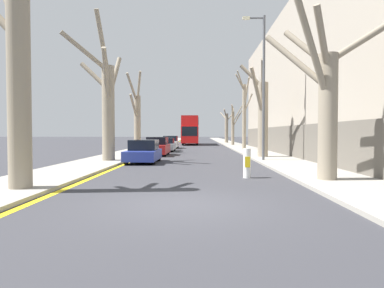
# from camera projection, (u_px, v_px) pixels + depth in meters

# --- Properties ---
(ground_plane) EXTENTS (300.00, 300.00, 0.00)m
(ground_plane) POSITION_uv_depth(u_px,v_px,m) (180.00, 205.00, 8.46)
(ground_plane) COLOR #333338
(sidewalk_left) EXTENTS (3.09, 120.00, 0.12)m
(sidewalk_left) POSITION_uv_depth(u_px,v_px,m) (165.00, 143.00, 58.54)
(sidewalk_left) COLOR gray
(sidewalk_left) RESTS_ON ground
(sidewalk_right) EXTENTS (3.09, 120.00, 0.12)m
(sidewalk_right) POSITION_uv_depth(u_px,v_px,m) (229.00, 143.00, 58.29)
(sidewalk_right) COLOR gray
(sidewalk_right) RESTS_ON ground
(building_facade_right) EXTENTS (10.08, 34.39, 11.49)m
(building_facade_right) POSITION_uv_depth(u_px,v_px,m) (338.00, 86.00, 28.51)
(building_facade_right) COLOR #9E9384
(building_facade_right) RESTS_ON ground
(kerb_line_stripe) EXTENTS (0.24, 120.00, 0.01)m
(kerb_line_stripe) POSITION_uv_depth(u_px,v_px,m) (175.00, 143.00, 58.50)
(kerb_line_stripe) COLOR yellow
(kerb_line_stripe) RESTS_ON ground
(street_tree_left_0) EXTENTS (2.76, 1.72, 9.27)m
(street_tree_left_0) POSITION_uv_depth(u_px,v_px,m) (15.00, 55.00, 10.24)
(street_tree_left_0) COLOR gray
(street_tree_left_0) RESTS_ON ground
(street_tree_left_1) EXTENTS (2.88, 3.66, 8.72)m
(street_tree_left_1) POSITION_uv_depth(u_px,v_px,m) (107.00, 102.00, 20.56)
(street_tree_left_1) COLOR gray
(street_tree_left_1) RESTS_ON ground
(street_tree_left_2) EXTENTS (1.37, 1.83, 7.16)m
(street_tree_left_2) POSITION_uv_depth(u_px,v_px,m) (137.00, 119.00, 30.74)
(street_tree_left_2) COLOR gray
(street_tree_left_2) RESTS_ON ground
(street_tree_right_0) EXTENTS (5.08, 2.75, 6.30)m
(street_tree_right_0) POSITION_uv_depth(u_px,v_px,m) (327.00, 98.00, 12.09)
(street_tree_right_0) COLOR gray
(street_tree_right_0) RESTS_ON ground
(street_tree_right_1) EXTENTS (2.00, 3.36, 6.62)m
(street_tree_right_1) POSITION_uv_depth(u_px,v_px,m) (262.00, 114.00, 23.83)
(street_tree_right_1) COLOR gray
(street_tree_right_1) RESTS_ON ground
(street_tree_right_2) EXTENTS (2.22, 3.69, 8.95)m
(street_tree_right_2) POSITION_uv_depth(u_px,v_px,m) (244.00, 112.00, 35.63)
(street_tree_right_2) COLOR gray
(street_tree_right_2) RESTS_ON ground
(street_tree_right_3) EXTENTS (1.75, 4.69, 5.77)m
(street_tree_right_3) POSITION_uv_depth(u_px,v_px,m) (233.00, 125.00, 47.59)
(street_tree_right_3) COLOR gray
(street_tree_right_3) RESTS_ON ground
(street_tree_right_4) EXTENTS (2.23, 2.93, 6.09)m
(street_tree_right_4) POSITION_uv_depth(u_px,v_px,m) (226.00, 126.00, 59.43)
(street_tree_right_4) COLOR gray
(street_tree_right_4) RESTS_ON ground
(double_decker_bus) EXTENTS (2.44, 10.55, 4.22)m
(double_decker_bus) POSITION_uv_depth(u_px,v_px,m) (191.00, 129.00, 52.30)
(double_decker_bus) COLOR red
(double_decker_bus) RESTS_ON ground
(parked_car_0) EXTENTS (1.78, 4.02, 1.36)m
(parked_car_0) POSITION_uv_depth(u_px,v_px,m) (144.00, 152.00, 20.49)
(parked_car_0) COLOR navy
(parked_car_0) RESTS_ON ground
(parked_car_1) EXTENTS (1.71, 4.33, 1.46)m
(parked_car_1) POSITION_uv_depth(u_px,v_px,m) (157.00, 147.00, 27.08)
(parked_car_1) COLOR maroon
(parked_car_1) RESTS_ON ground
(parked_car_2) EXTENTS (1.87, 3.99, 1.28)m
(parked_car_2) POSITION_uv_depth(u_px,v_px,m) (165.00, 145.00, 33.18)
(parked_car_2) COLOR #9EA3AD
(parked_car_2) RESTS_ON ground
(parked_car_3) EXTENTS (1.71, 4.32, 1.44)m
(parked_car_3) POSITION_uv_depth(u_px,v_px,m) (170.00, 142.00, 39.41)
(parked_car_3) COLOR silver
(parked_car_3) RESTS_ON ground
(lamp_post) EXTENTS (1.40, 0.20, 8.92)m
(lamp_post) POSITION_uv_depth(u_px,v_px,m) (262.00, 81.00, 20.88)
(lamp_post) COLOR #4C4F54
(lamp_post) RESTS_ON ground
(traffic_bollard) EXTENTS (0.29, 0.30, 1.17)m
(traffic_bollard) POSITION_uv_depth(u_px,v_px,m) (247.00, 163.00, 13.45)
(traffic_bollard) COLOR white
(traffic_bollard) RESTS_ON ground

